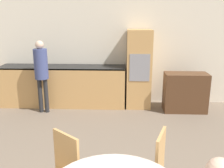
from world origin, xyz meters
The scene contains 6 objects.
wall_back centered at (0.00, 5.46, 1.30)m, with size 7.02×0.05×2.60m.
kitchen_counter centered at (-1.21, 5.11, 0.48)m, with size 2.91×0.60×0.94m.
oven_unit centered at (0.56, 5.12, 0.89)m, with size 0.55×0.59×1.78m.
sideboard centered at (1.58, 4.83, 0.43)m, with size 0.93×0.45×0.86m.
chair_far_right centered at (0.49, 1.83, 0.52)m, with size 0.51×0.51×0.92m.
person_standing centered at (-1.53, 4.63, 0.98)m, with size 0.29×0.29×1.57m.
Camera 1 is at (0.18, -0.50, 2.06)m, focal length 40.00 mm.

